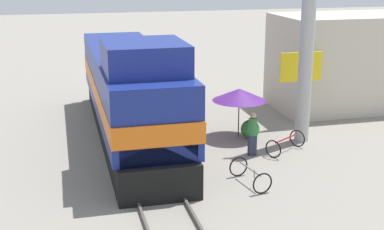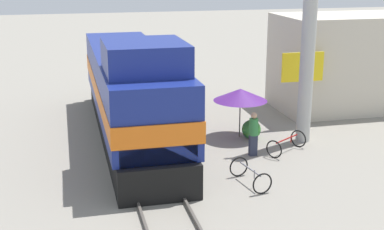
{
  "view_description": "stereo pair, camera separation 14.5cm",
  "coord_description": "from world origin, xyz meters",
  "views": [
    {
      "loc": [
        -2.75,
        -19.12,
        7.16
      ],
      "look_at": [
        1.2,
        -3.41,
        2.5
      ],
      "focal_mm": 50.0,
      "sensor_mm": 36.0,
      "label": 1
    },
    {
      "loc": [
        -2.61,
        -19.15,
        7.16
      ],
      "look_at": [
        1.2,
        -3.41,
        2.5
      ],
      "focal_mm": 50.0,
      "sensor_mm": 36.0,
      "label": 2
    }
  ],
  "objects": [
    {
      "name": "locomotive",
      "position": [
        0.0,
        2.05,
        1.97
      ],
      "size": [
        2.9,
        13.71,
        4.62
      ],
      "color": "black",
      "rests_on": "ground_plane"
    },
    {
      "name": "bicycle_spare",
      "position": [
        3.14,
        -3.61,
        0.36
      ],
      "size": [
        0.98,
        1.74,
        0.71
      ],
      "rotation": [
        0.0,
        0.0,
        0.17
      ],
      "color": "black",
      "rests_on": "ground_plane"
    },
    {
      "name": "rail_near",
      "position": [
        -0.72,
        0.0,
        0.07
      ],
      "size": [
        0.08,
        30.19,
        0.15
      ],
      "primitive_type": "cube",
      "color": "#4C4742",
      "rests_on": "ground_plane"
    },
    {
      "name": "ground_plane",
      "position": [
        0.0,
        0.0,
        0.0
      ],
      "size": [
        120.0,
        120.0,
        0.0
      ],
      "primitive_type": "plane",
      "color": "gray"
    },
    {
      "name": "shrub_cluster",
      "position": [
        4.82,
        0.98,
        0.4
      ],
      "size": [
        0.8,
        0.8,
        0.8
      ],
      "primitive_type": "sphere",
      "color": "#388C38",
      "rests_on": "ground_plane"
    },
    {
      "name": "rail_far",
      "position": [
        0.72,
        0.0,
        0.07
      ],
      "size": [
        0.08,
        30.19,
        0.15
      ],
      "primitive_type": "cube",
      "color": "#4C4742",
      "rests_on": "ground_plane"
    },
    {
      "name": "vendor_umbrella",
      "position": [
        4.41,
        1.31,
        1.84
      ],
      "size": [
        2.25,
        2.25,
        2.09
      ],
      "color": "#4C4C4C",
      "rests_on": "ground_plane"
    },
    {
      "name": "bicycle",
      "position": [
        5.58,
        -0.96,
        0.36
      ],
      "size": [
        1.85,
        1.56,
        0.7
      ],
      "rotation": [
        0.0,
        0.0,
        2.16
      ],
      "color": "black",
      "rests_on": "ground_plane"
    },
    {
      "name": "building_block_distant",
      "position": [
        12.08,
        4.59,
        2.34
      ],
      "size": [
        8.94,
        4.07,
        4.68
      ],
      "primitive_type": "cube",
      "color": "beige",
      "rests_on": "ground_plane"
    },
    {
      "name": "utility_pole",
      "position": [
        6.81,
        0.22,
        4.78
      ],
      "size": [
        1.8,
        0.57,
        9.5
      ],
      "color": "#B2B2AD",
      "rests_on": "ground_plane"
    },
    {
      "name": "person_bystander",
      "position": [
        4.19,
        -0.97,
        0.93
      ],
      "size": [
        0.34,
        0.34,
        1.71
      ],
      "color": "#2D3347",
      "rests_on": "ground_plane"
    },
    {
      "name": "billboard_sign",
      "position": [
        7.54,
        2.13,
        2.49
      ],
      "size": [
        1.95,
        0.12,
        3.36
      ],
      "color": "#595959",
      "rests_on": "ground_plane"
    }
  ]
}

